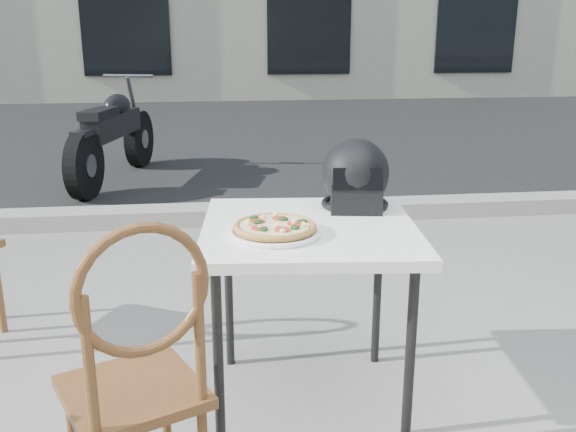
{
  "coord_description": "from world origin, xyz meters",
  "views": [
    {
      "loc": [
        -0.22,
        -1.52,
        1.37
      ],
      "look_at": [
        0.03,
        0.55,
        0.76
      ],
      "focal_mm": 40.0,
      "sensor_mm": 36.0,
      "label": 1
    }
  ],
  "objects": [
    {
      "name": "motorcycle",
      "position": [
        -1.1,
        4.43,
        0.41
      ],
      "size": [
        0.63,
        1.86,
        0.94
      ],
      "rotation": [
        0.0,
        0.0,
        -0.24
      ],
      "color": "black",
      "rests_on": "street_asphalt"
    },
    {
      "name": "street_asphalt",
      "position": [
        0.0,
        7.0,
        0.0
      ],
      "size": [
        30.0,
        8.0,
        0.0
      ],
      "primitive_type": "cube",
      "color": "black",
      "rests_on": "ground"
    },
    {
      "name": "plate",
      "position": [
        -0.02,
        0.5,
        0.72
      ],
      "size": [
        0.36,
        0.36,
        0.02
      ],
      "rotation": [
        0.0,
        0.0,
        -0.2
      ],
      "color": "white",
      "rests_on": "cafe_table_main"
    },
    {
      "name": "pizza",
      "position": [
        -0.02,
        0.5,
        0.74
      ],
      "size": [
        0.34,
        0.34,
        0.03
      ],
      "rotation": [
        0.0,
        0.0,
        -0.26
      ],
      "color": "#BC8944",
      "rests_on": "plate"
    },
    {
      "name": "cafe_table_main",
      "position": [
        0.11,
        0.59,
        0.64
      ],
      "size": [
        0.81,
        0.81,
        0.71
      ],
      "rotation": [
        0.0,
        0.0,
        -0.09
      ],
      "color": "white",
      "rests_on": "ground"
    },
    {
      "name": "helmet",
      "position": [
        0.32,
        0.8,
        0.82
      ],
      "size": [
        0.3,
        0.3,
        0.26
      ],
      "rotation": [
        0.0,
        0.0,
        -0.16
      ],
      "color": "black",
      "rests_on": "cafe_table_main"
    },
    {
      "name": "curb",
      "position": [
        0.0,
        3.0,
        0.06
      ],
      "size": [
        30.0,
        0.25,
        0.12
      ],
      "primitive_type": "cube",
      "color": "#9A9790",
      "rests_on": "ground"
    },
    {
      "name": "cafe_chair_main",
      "position": [
        -0.44,
        0.02,
        0.52
      ],
      "size": [
        0.47,
        0.47,
        0.93
      ],
      "rotation": [
        0.0,
        0.0,
        3.57
      ],
      "color": "brown",
      "rests_on": "ground"
    }
  ]
}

